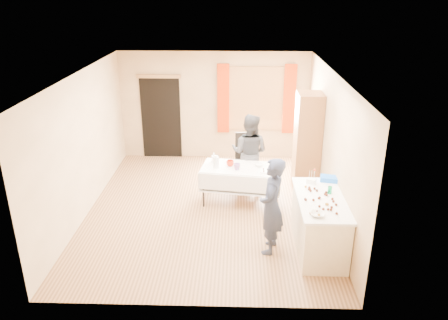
{
  "coord_description": "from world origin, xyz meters",
  "views": [
    {
      "loc": [
        0.55,
        -7.45,
        4.02
      ],
      "look_at": [
        0.32,
        0.0,
        1.01
      ],
      "focal_mm": 35.0,
      "sensor_mm": 36.0,
      "label": 1
    }
  ],
  "objects_px": {
    "counter": "(319,224)",
    "woman": "(249,152)",
    "party_table": "(241,181)",
    "girl": "(272,206)",
    "chair": "(245,169)",
    "cabinet": "(307,143)"
  },
  "relations": [
    {
      "from": "counter",
      "to": "chair",
      "type": "height_order",
      "value": "chair"
    },
    {
      "from": "girl",
      "to": "woman",
      "type": "bearing_deg",
      "value": -159.09
    },
    {
      "from": "cabinet",
      "to": "counter",
      "type": "bearing_deg",
      "value": -92.51
    },
    {
      "from": "party_table",
      "to": "chair",
      "type": "bearing_deg",
      "value": 92.07
    },
    {
      "from": "party_table",
      "to": "girl",
      "type": "xyz_separation_m",
      "value": [
        0.46,
        -1.67,
        0.35
      ]
    },
    {
      "from": "party_table",
      "to": "woman",
      "type": "xyz_separation_m",
      "value": [
        0.17,
        0.63,
        0.37
      ]
    },
    {
      "from": "counter",
      "to": "woman",
      "type": "height_order",
      "value": "woman"
    },
    {
      "from": "cabinet",
      "to": "girl",
      "type": "height_order",
      "value": "cabinet"
    },
    {
      "from": "counter",
      "to": "party_table",
      "type": "xyz_separation_m",
      "value": [
        -1.24,
        1.6,
        -0.01
      ]
    },
    {
      "from": "cabinet",
      "to": "chair",
      "type": "height_order",
      "value": "cabinet"
    },
    {
      "from": "woman",
      "to": "cabinet",
      "type": "bearing_deg",
      "value": -157.84
    },
    {
      "from": "cabinet",
      "to": "counter",
      "type": "distance_m",
      "value": 2.35
    },
    {
      "from": "party_table",
      "to": "chair",
      "type": "xyz_separation_m",
      "value": [
        0.09,
        0.89,
        -0.12
      ]
    },
    {
      "from": "counter",
      "to": "girl",
      "type": "xyz_separation_m",
      "value": [
        -0.78,
        -0.08,
        0.34
      ]
    },
    {
      "from": "chair",
      "to": "counter",
      "type": "bearing_deg",
      "value": -63.75
    },
    {
      "from": "party_table",
      "to": "woman",
      "type": "relative_size",
      "value": 1.0
    },
    {
      "from": "chair",
      "to": "girl",
      "type": "xyz_separation_m",
      "value": [
        0.37,
        -2.56,
        0.47
      ]
    },
    {
      "from": "chair",
      "to": "woman",
      "type": "height_order",
      "value": "woman"
    },
    {
      "from": "girl",
      "to": "woman",
      "type": "height_order",
      "value": "woman"
    },
    {
      "from": "chair",
      "to": "girl",
      "type": "relative_size",
      "value": 0.69
    },
    {
      "from": "cabinet",
      "to": "party_table",
      "type": "distance_m",
      "value": 1.61
    },
    {
      "from": "counter",
      "to": "woman",
      "type": "bearing_deg",
      "value": 115.82
    }
  ]
}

